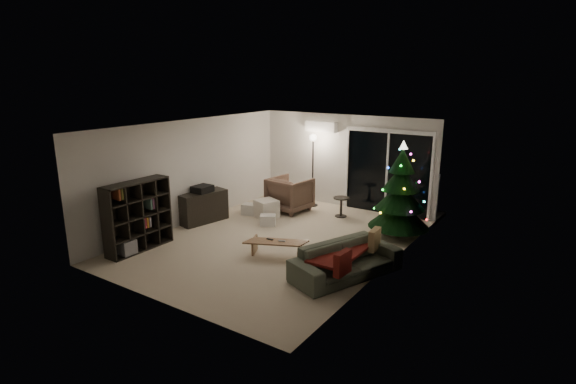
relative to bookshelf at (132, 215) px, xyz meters
name	(u,v)px	position (x,y,z in m)	size (l,w,h in m)	color
room	(329,185)	(2.71, 3.45, 0.29)	(6.50, 7.51, 2.60)	beige
bookshelf	(132,215)	(0.00, 0.00, 0.00)	(0.37, 1.44, 1.44)	black
media_cabinet	(203,207)	(0.00, 2.05, -0.34)	(0.45, 1.21, 0.75)	black
stereo	(202,189)	(0.00, 2.05, 0.11)	(0.38, 0.45, 0.16)	black
armchair	(290,194)	(1.25, 4.01, -0.27)	(0.97, 0.99, 0.90)	brown
ottoman	(266,209)	(1.07, 3.20, -0.50)	(0.50, 0.50, 0.45)	white
cardboard_box_a	(250,209)	(0.58, 3.16, -0.58)	(0.39, 0.30, 0.28)	silver
cardboard_box_b	(268,220)	(1.48, 2.70, -0.59)	(0.37, 0.28, 0.26)	silver
side_table	(341,207)	(2.62, 4.30, -0.47)	(0.40, 0.40, 0.50)	black
floor_lamp	(313,172)	(1.50, 4.76, 0.24)	(0.31, 0.31, 1.92)	black
sofa	(346,260)	(4.30, 1.21, -0.42)	(2.06, 0.81, 0.60)	#3E4A36
sofa_throw	(341,252)	(4.20, 1.21, -0.28)	(0.64, 1.49, 0.05)	maroon
cushion_a	(375,239)	(4.55, 1.86, -0.18)	(0.12, 0.40, 0.40)	olive
cushion_b	(343,263)	(4.55, 0.56, -0.18)	(0.12, 0.40, 0.40)	maroon
coffee_table	(276,250)	(2.80, 1.17, -0.54)	(1.14, 0.40, 0.36)	olive
remote_a	(270,239)	(2.65, 1.17, -0.35)	(0.14, 0.04, 0.02)	black
remote_b	(282,241)	(2.90, 1.22, -0.35)	(0.13, 0.04, 0.02)	slate
christmas_tree	(401,190)	(4.36, 3.67, 0.36)	(1.34, 1.34, 2.16)	black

